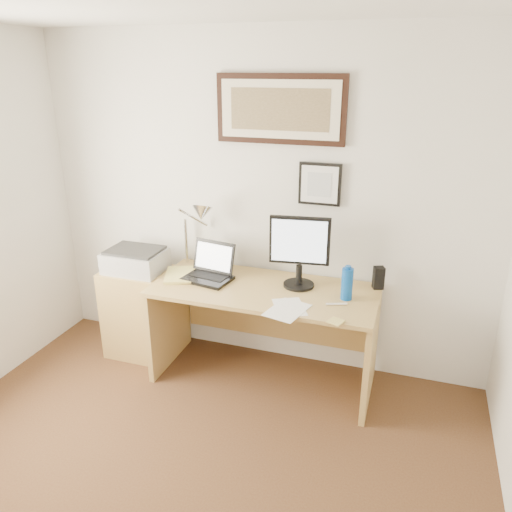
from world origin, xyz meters
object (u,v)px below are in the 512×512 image
at_px(water_bottle, 347,284).
at_px(book, 165,275).
at_px(side_cabinet, 140,312).
at_px(desk, 267,313).
at_px(printer, 136,260).
at_px(laptop, 210,271).
at_px(lcd_monitor, 299,249).

bearing_deg(water_bottle, book, -177.91).
relative_size(side_cabinet, desk, 0.46).
xyz_separation_m(side_cabinet, printer, (0.01, -0.01, 0.45)).
height_order(laptop, printer, laptop).
distance_m(book, desk, 0.81).
bearing_deg(laptop, side_cabinet, -179.93).
xyz_separation_m(book, desk, (0.76, 0.12, -0.25)).
height_order(desk, printer, printer).
bearing_deg(lcd_monitor, book, -171.73).
height_order(side_cabinet, lcd_monitor, lcd_monitor).
xyz_separation_m(water_bottle, printer, (-1.64, 0.03, -0.04)).
bearing_deg(printer, lcd_monitor, 2.78).
height_order(desk, lcd_monitor, lcd_monitor).
bearing_deg(side_cabinet, lcd_monitor, 2.50).
bearing_deg(desk, laptop, -175.50).
height_order(water_bottle, lcd_monitor, lcd_monitor).
bearing_deg(printer, laptop, 0.60).
distance_m(laptop, printer, 0.62).
distance_m(desk, lcd_monitor, 0.57).
distance_m(water_bottle, desk, 0.68).
bearing_deg(book, water_bottle, 2.09).
height_order(water_bottle, laptop, laptop).
xyz_separation_m(water_bottle, desk, (-0.58, 0.07, -0.35)).
distance_m(side_cabinet, printer, 0.45).
relative_size(water_bottle, printer, 0.50).
relative_size(side_cabinet, water_bottle, 3.29).
height_order(lcd_monitor, printer, lcd_monitor).
relative_size(side_cabinet, lcd_monitor, 1.40).
relative_size(desk, printer, 3.64).
bearing_deg(printer, desk, 2.21).
height_order(water_bottle, printer, water_bottle).
bearing_deg(water_bottle, side_cabinet, 178.69).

